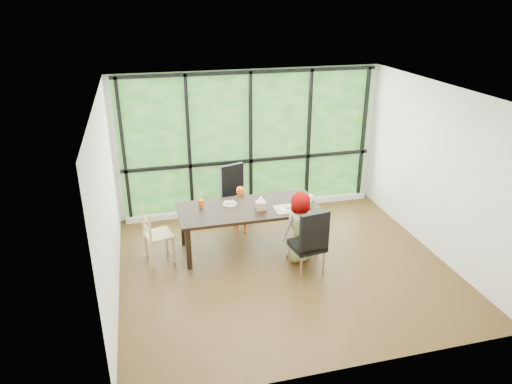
# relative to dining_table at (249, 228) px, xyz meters

# --- Properties ---
(ground) EXTENTS (5.00, 5.00, 0.00)m
(ground) POSITION_rel_dining_table_xyz_m (0.41, -0.69, -0.38)
(ground) COLOR black
(ground) RESTS_ON ground
(back_wall) EXTENTS (5.00, 0.00, 5.00)m
(back_wall) POSITION_rel_dining_table_xyz_m (0.41, 1.56, 0.98)
(back_wall) COLOR silver
(back_wall) RESTS_ON ground
(foliage_backdrop) EXTENTS (4.80, 0.02, 2.65)m
(foliage_backdrop) POSITION_rel_dining_table_xyz_m (0.41, 1.54, 0.98)
(foliage_backdrop) COLOR #1A4514
(foliage_backdrop) RESTS_ON back_wall
(window_mullions) EXTENTS (4.80, 0.06, 2.65)m
(window_mullions) POSITION_rel_dining_table_xyz_m (0.41, 1.50, 0.98)
(window_mullions) COLOR black
(window_mullions) RESTS_ON back_wall
(window_sill) EXTENTS (4.80, 0.12, 0.10)m
(window_sill) POSITION_rel_dining_table_xyz_m (0.41, 1.46, -0.33)
(window_sill) COLOR silver
(window_sill) RESTS_ON ground
(dining_table) EXTENTS (2.35, 1.17, 0.75)m
(dining_table) POSITION_rel_dining_table_xyz_m (0.00, 0.00, 0.00)
(dining_table) COLOR black
(dining_table) RESTS_ON ground
(chair_window_leather) EXTENTS (0.58, 0.58, 1.08)m
(chair_window_leather) POSITION_rel_dining_table_xyz_m (0.03, 0.98, 0.17)
(chair_window_leather) COLOR black
(chair_window_leather) RESTS_ON ground
(chair_interior_leather) EXTENTS (0.52, 0.52, 1.08)m
(chair_interior_leather) POSITION_rel_dining_table_xyz_m (0.68, -0.92, 0.17)
(chair_interior_leather) COLOR black
(chair_interior_leather) RESTS_ON ground
(chair_end_beech) EXTENTS (0.49, 0.50, 0.90)m
(chair_end_beech) POSITION_rel_dining_table_xyz_m (-1.46, -0.01, 0.08)
(chair_end_beech) COLOR tan
(chair_end_beech) RESTS_ON ground
(child_toddler) EXTENTS (0.36, 0.29, 0.87)m
(child_toddler) POSITION_rel_dining_table_xyz_m (0.00, 0.59, 0.06)
(child_toddler) COLOR #F35812
(child_toddler) RESTS_ON ground
(child_older) EXTENTS (0.64, 0.50, 1.15)m
(child_older) POSITION_rel_dining_table_xyz_m (0.67, -0.55, 0.20)
(child_older) COLOR slate
(child_older) RESTS_ON ground
(placemat) EXTENTS (0.48, 0.35, 0.01)m
(placemat) POSITION_rel_dining_table_xyz_m (0.62, -0.22, 0.38)
(placemat) COLOR tan
(placemat) RESTS_ON dining_table
(plate_far) EXTENTS (0.22, 0.22, 0.01)m
(plate_far) POSITION_rel_dining_table_xyz_m (-0.27, 0.19, 0.38)
(plate_far) COLOR white
(plate_far) RESTS_ON dining_table
(plate_near) EXTENTS (0.26, 0.26, 0.02)m
(plate_near) POSITION_rel_dining_table_xyz_m (0.60, -0.21, 0.38)
(plate_near) COLOR white
(plate_near) RESTS_ON dining_table
(orange_cup) EXTENTS (0.08, 0.08, 0.12)m
(orange_cup) POSITION_rel_dining_table_xyz_m (-0.74, 0.20, 0.44)
(orange_cup) COLOR #E74A00
(orange_cup) RESTS_ON dining_table
(green_cup) EXTENTS (0.07, 0.07, 0.11)m
(green_cup) POSITION_rel_dining_table_xyz_m (0.95, -0.25, 0.43)
(green_cup) COLOR #47CC24
(green_cup) RESTS_ON dining_table
(white_mug) EXTENTS (0.08, 0.08, 0.08)m
(white_mug) POSITION_rel_dining_table_xyz_m (1.08, 0.03, 0.42)
(white_mug) COLOR white
(white_mug) RESTS_ON dining_table
(tissue_box) EXTENTS (0.16, 0.16, 0.13)m
(tissue_box) POSITION_rel_dining_table_xyz_m (0.18, -0.12, 0.44)
(tissue_box) COLOR tan
(tissue_box) RESTS_ON dining_table
(crepe_rolls_far) EXTENTS (0.20, 0.12, 0.04)m
(crepe_rolls_far) POSITION_rel_dining_table_xyz_m (-0.27, 0.19, 0.41)
(crepe_rolls_far) COLOR tan
(crepe_rolls_far) RESTS_ON plate_far
(crepe_rolls_near) EXTENTS (0.15, 0.12, 0.04)m
(crepe_rolls_near) POSITION_rel_dining_table_xyz_m (0.60, -0.21, 0.41)
(crepe_rolls_near) COLOR tan
(crepe_rolls_near) RESTS_ON plate_near
(straw_white) EXTENTS (0.01, 0.04, 0.20)m
(straw_white) POSITION_rel_dining_table_xyz_m (-0.74, 0.20, 0.54)
(straw_white) COLOR white
(straw_white) RESTS_ON orange_cup
(straw_pink) EXTENTS (0.01, 0.04, 0.20)m
(straw_pink) POSITION_rel_dining_table_xyz_m (0.95, -0.25, 0.52)
(straw_pink) COLOR pink
(straw_pink) RESTS_ON green_cup
(tissue) EXTENTS (0.12, 0.12, 0.11)m
(tissue) POSITION_rel_dining_table_xyz_m (0.18, -0.12, 0.56)
(tissue) COLOR white
(tissue) RESTS_ON tissue_box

